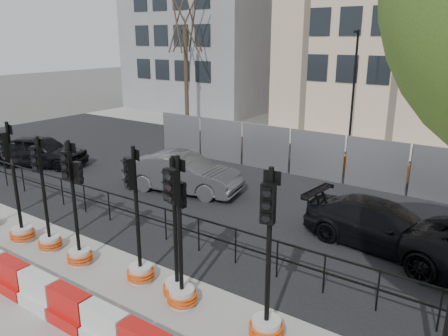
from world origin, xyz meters
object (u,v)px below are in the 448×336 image
Objects in this scene: traffic_signal_d at (78,236)px; car_c at (383,226)px; traffic_signal_h at (267,306)px; car_a at (41,151)px.

car_c is (6.10, 5.43, -0.14)m from traffic_signal_d.
traffic_signal_h is 0.76× the size of car_c.
car_a is 15.03m from car_c.
traffic_signal_d is 0.94× the size of traffic_signal_h.
traffic_signal_h is at bearing -12.79° from traffic_signal_d.
traffic_signal_d is 0.72× the size of car_c.
traffic_signal_d is 0.73× the size of car_a.
traffic_signal_h reaches higher than car_c.
traffic_signal_h reaches higher than traffic_signal_d.
traffic_signal_d reaches higher than car_c.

